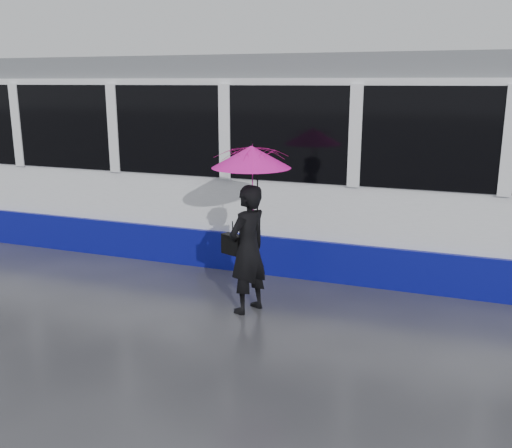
% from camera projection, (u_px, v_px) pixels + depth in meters
% --- Properties ---
extents(ground, '(90.00, 90.00, 0.00)m').
position_uv_depth(ground, '(207.00, 298.00, 7.99)').
color(ground, '#28282D').
rests_on(ground, ground).
extents(rails, '(34.00, 1.51, 0.02)m').
position_uv_depth(rails, '(266.00, 250.00, 10.26)').
color(rails, '#3F3D38').
rests_on(rails, ground).
extents(tram, '(26.00, 2.56, 3.35)m').
position_uv_depth(tram, '(86.00, 151.00, 11.13)').
color(tram, white).
rests_on(tram, ground).
extents(woman, '(0.61, 0.72, 1.69)m').
position_uv_depth(woman, '(248.00, 249.00, 7.35)').
color(woman, black).
rests_on(woman, ground).
extents(umbrella, '(1.29, 1.29, 1.14)m').
position_uv_depth(umbrella, '(251.00, 172.00, 7.09)').
color(umbrella, '#FF1565').
rests_on(umbrella, ground).
extents(handbag, '(0.33, 0.23, 0.44)m').
position_uv_depth(handbag, '(233.00, 244.00, 7.44)').
color(handbag, black).
rests_on(handbag, ground).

